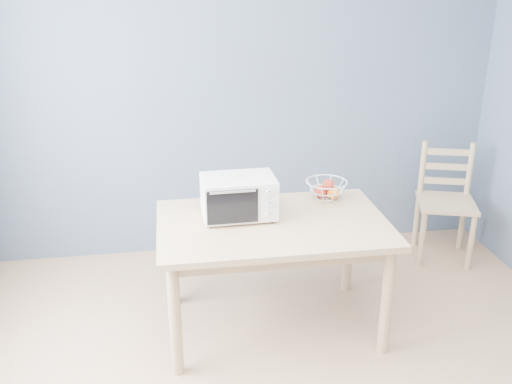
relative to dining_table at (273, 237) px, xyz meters
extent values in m
cube|color=#505B6F|center=(-0.02, 1.20, 0.65)|extent=(4.00, 0.01, 2.60)
cube|color=tan|center=(0.00, 0.00, 0.08)|extent=(1.40, 0.90, 0.04)
cylinder|color=tan|center=(-0.62, -0.37, -0.29)|extent=(0.07, 0.07, 0.71)
cylinder|color=tan|center=(0.62, -0.37, -0.29)|extent=(0.07, 0.07, 0.71)
cylinder|color=tan|center=(-0.62, 0.37, -0.29)|extent=(0.07, 0.07, 0.71)
cylinder|color=tan|center=(0.62, 0.37, -0.29)|extent=(0.07, 0.07, 0.71)
cube|color=silver|center=(-0.20, 0.10, 0.24)|extent=(0.45, 0.31, 0.25)
cube|color=black|center=(-0.26, 0.10, 0.24)|extent=(0.29, 0.26, 0.19)
cube|color=black|center=(-0.25, -0.06, 0.24)|extent=(0.30, 0.02, 0.21)
cylinder|color=silver|center=(-0.25, -0.07, 0.34)|extent=(0.27, 0.02, 0.01)
cube|color=silver|center=(-0.03, -0.04, 0.24)|extent=(0.12, 0.01, 0.23)
cylinder|color=black|center=(-0.38, -0.02, 0.11)|extent=(0.02, 0.02, 0.01)
cylinder|color=black|center=(0.00, -0.01, 0.11)|extent=(0.02, 0.02, 0.01)
cylinder|color=black|center=(-0.39, 0.21, 0.11)|extent=(0.02, 0.02, 0.01)
cylinder|color=black|center=(-0.01, 0.22, 0.11)|extent=(0.02, 0.02, 0.01)
cylinder|color=silver|center=(-0.03, -0.05, 0.31)|extent=(0.04, 0.02, 0.04)
cylinder|color=silver|center=(-0.03, -0.05, 0.24)|extent=(0.04, 0.02, 0.04)
cylinder|color=silver|center=(-0.03, -0.05, 0.17)|extent=(0.04, 0.02, 0.04)
torus|color=silver|center=(0.42, 0.30, 0.23)|extent=(0.34, 0.34, 0.01)
torus|color=silver|center=(0.42, 0.30, 0.17)|extent=(0.27, 0.27, 0.01)
torus|color=silver|center=(0.42, 0.30, 0.11)|extent=(0.16, 0.16, 0.01)
sphere|color=red|center=(0.38, 0.31, 0.15)|extent=(0.09, 0.09, 0.09)
sphere|color=orange|center=(0.46, 0.28, 0.15)|extent=(0.08, 0.08, 0.08)
sphere|color=tan|center=(0.42, 0.35, 0.15)|extent=(0.08, 0.08, 0.08)
sphere|color=red|center=(0.43, 0.29, 0.20)|extent=(0.08, 0.08, 0.08)
cube|color=tan|center=(1.52, 0.73, -0.18)|extent=(0.53, 0.53, 0.03)
cylinder|color=tan|center=(1.30, 0.61, -0.42)|extent=(0.04, 0.04, 0.46)
cylinder|color=tan|center=(1.64, 0.50, -0.42)|extent=(0.04, 0.04, 0.46)
cylinder|color=tan|center=(1.40, 0.96, -0.42)|extent=(0.04, 0.04, 0.46)
cylinder|color=tan|center=(1.75, 0.85, -0.42)|extent=(0.04, 0.04, 0.46)
cylinder|color=tan|center=(1.40, 0.96, 0.04)|extent=(0.04, 0.04, 0.46)
cylinder|color=tan|center=(1.75, 0.85, 0.04)|extent=(0.04, 0.04, 0.46)
cube|color=tan|center=(1.58, 0.91, -0.06)|extent=(0.35, 0.13, 0.05)
cube|color=tan|center=(1.58, 0.91, 0.06)|extent=(0.35, 0.13, 0.05)
cube|color=tan|center=(1.58, 0.91, 0.18)|extent=(0.35, 0.13, 0.05)
camera|label=1|loc=(-0.59, -3.11, 1.54)|focal=40.00mm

